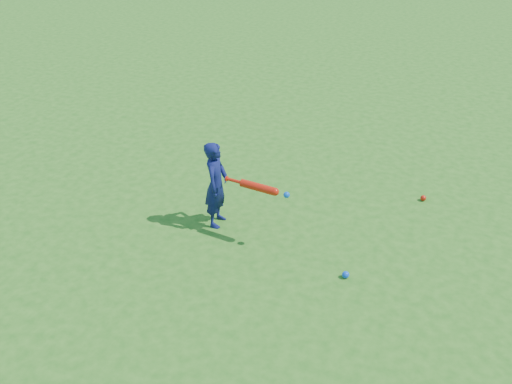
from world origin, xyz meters
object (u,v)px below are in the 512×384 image
child (216,184)px  bat_swing (261,188)px  ground_ball_red (423,198)px  ground_ball_blue (346,275)px

child → bat_swing: bearing=-108.0°
child → ground_ball_red: (2.12, 1.36, -0.47)m
child → bat_swing: 0.60m
child → ground_ball_blue: 1.72m
ground_ball_blue → ground_ball_red: bearing=73.8°
child → ground_ball_red: child is taller
ground_ball_red → bat_swing: (-1.55, -1.48, 0.61)m
ground_ball_blue → bat_swing: 1.23m
ground_ball_red → bat_swing: 2.23m
child → ground_ball_blue: child is taller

